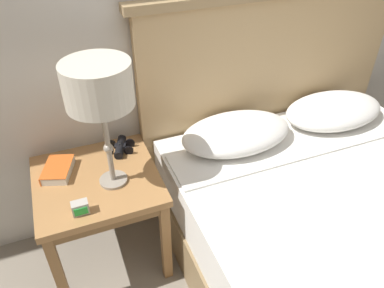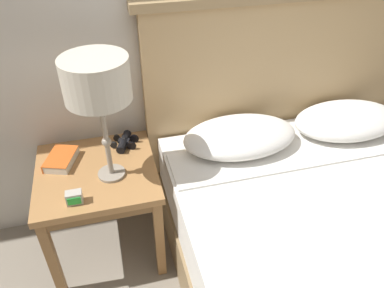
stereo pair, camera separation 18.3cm
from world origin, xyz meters
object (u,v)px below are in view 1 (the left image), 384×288
(binoculars_pair, at_px, (121,147))
(alarm_clock, at_px, (80,208))
(bed, at_px, (349,241))
(table_lamp, at_px, (98,88))
(book_on_nightstand, at_px, (58,170))
(nightstand, at_px, (98,188))

(binoculars_pair, bearing_deg, alarm_clock, -124.46)
(bed, height_order, table_lamp, bed)
(book_on_nightstand, bearing_deg, bed, -30.22)
(nightstand, height_order, binoculars_pair, binoculars_pair)
(table_lamp, bearing_deg, book_on_nightstand, 146.69)
(book_on_nightstand, height_order, binoculars_pair, binoculars_pair)
(nightstand, bearing_deg, table_lamp, -39.89)
(nightstand, distance_m, table_lamp, 0.57)
(table_lamp, bearing_deg, bed, -29.45)
(table_lamp, distance_m, binoculars_pair, 0.53)
(binoculars_pair, bearing_deg, bed, -40.99)
(binoculars_pair, bearing_deg, nightstand, -134.61)
(bed, distance_m, alarm_clock, 1.25)
(table_lamp, xyz_separation_m, binoculars_pair, (0.09, 0.22, -0.47))
(book_on_nightstand, distance_m, alarm_clock, 0.31)
(nightstand, distance_m, book_on_nightstand, 0.21)
(book_on_nightstand, xyz_separation_m, alarm_clock, (0.07, -0.31, 0.01))
(nightstand, distance_m, bed, 1.23)
(nightstand, height_order, table_lamp, table_lamp)
(book_on_nightstand, relative_size, binoculars_pair, 1.32)
(alarm_clock, bearing_deg, table_lamp, 41.40)
(bed, xyz_separation_m, book_on_nightstand, (-1.22, 0.71, 0.27))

